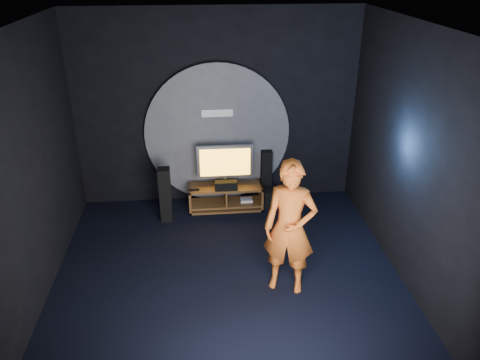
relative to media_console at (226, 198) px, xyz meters
name	(u,v)px	position (x,y,z in m)	size (l,w,h in m)	color
floor	(228,277)	(-0.12, -2.05, -0.20)	(5.00, 5.00, 0.00)	black
back_wall	(217,110)	(-0.12, 0.45, 1.55)	(5.00, 0.04, 3.50)	black
front_wall	(247,294)	(-0.12, -4.55, 1.55)	(5.00, 0.04, 3.50)	black
left_wall	(27,175)	(-2.62, -2.05, 1.55)	(0.04, 5.00, 3.50)	black
right_wall	(412,160)	(2.38, -2.05, 1.55)	(0.04, 5.00, 3.50)	black
ceiling	(224,26)	(-0.12, -2.05, 3.31)	(5.00, 5.00, 0.01)	black
wall_disc_panel	(217,134)	(-0.12, 0.39, 1.11)	(2.60, 0.11, 2.60)	#515156
media_console	(226,198)	(0.00, 0.00, 0.00)	(1.34, 0.45, 0.45)	brown
tv	(225,164)	(-0.01, 0.07, 0.67)	(1.00, 0.22, 0.76)	#AEADB5
center_speaker	(226,185)	(-0.01, -0.12, 0.33)	(0.40, 0.15, 0.15)	black
remote	(194,190)	(-0.58, -0.12, 0.27)	(0.18, 0.05, 0.02)	black
tower_speaker_left	(165,195)	(-1.07, -0.33, 0.30)	(0.20, 0.22, 0.99)	black
tower_speaker_right	(266,175)	(0.77, 0.30, 0.30)	(0.20, 0.22, 0.99)	black
subwoofer	(271,197)	(0.84, 0.01, -0.03)	(0.30, 0.30, 0.33)	black
player	(290,228)	(0.70, -2.33, 0.77)	(0.70, 0.46, 1.92)	#CF5B1C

